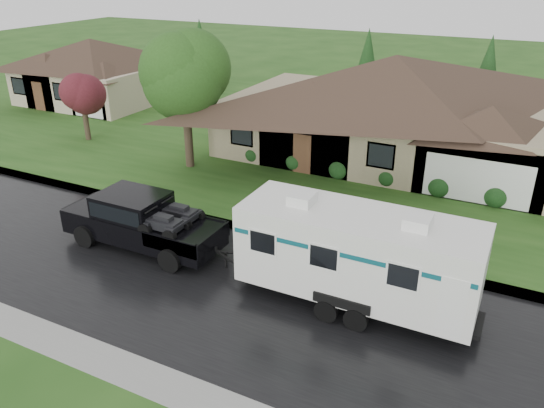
% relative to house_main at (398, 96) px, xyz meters
% --- Properties ---
extents(ground, '(140.00, 140.00, 0.00)m').
position_rel_house_main_xyz_m(ground, '(-2.29, -13.84, -3.59)').
color(ground, '#224B17').
rests_on(ground, ground).
extents(road, '(140.00, 8.00, 0.01)m').
position_rel_house_main_xyz_m(road, '(-2.29, -15.84, -3.59)').
color(road, black).
rests_on(road, ground).
extents(curb, '(140.00, 0.50, 0.15)m').
position_rel_house_main_xyz_m(curb, '(-2.29, -11.59, -3.52)').
color(curb, gray).
rests_on(curb, ground).
extents(lawn, '(140.00, 26.00, 0.15)m').
position_rel_house_main_xyz_m(lawn, '(-2.29, 1.16, -3.52)').
color(lawn, '#224B17').
rests_on(lawn, ground).
extents(house_main, '(19.44, 10.80, 6.90)m').
position_rel_house_main_xyz_m(house_main, '(0.00, 0.00, 0.00)').
color(house_main, gray).
rests_on(house_main, lawn).
extents(house_far, '(10.80, 8.64, 5.80)m').
position_rel_house_main_xyz_m(house_far, '(-24.07, 2.02, -0.62)').
color(house_far, '#C0AA8E').
rests_on(house_far, lawn).
extents(tree_left_green, '(4.19, 4.19, 6.93)m').
position_rel_house_main_xyz_m(tree_left_green, '(-9.39, -6.61, 1.37)').
color(tree_left_green, '#382B1E').
rests_on(tree_left_green, lawn).
extents(tree_red, '(2.57, 2.57, 4.25)m').
position_rel_house_main_xyz_m(tree_red, '(-17.77, -5.57, -0.50)').
color(tree_red, '#382B1E').
rests_on(tree_red, lawn).
extents(shrub_row, '(13.60, 1.00, 1.00)m').
position_rel_house_main_xyz_m(shrub_row, '(-0.29, -4.54, -2.94)').
color(shrub_row, '#143814').
rests_on(shrub_row, lawn).
extents(pickup_truck, '(6.51, 2.47, 2.17)m').
position_rel_house_main_xyz_m(pickup_truck, '(-6.18, -14.59, -2.43)').
color(pickup_truck, black).
rests_on(pickup_truck, ground).
extents(travel_trailer, '(8.03, 2.82, 3.60)m').
position_rel_house_main_xyz_m(travel_trailer, '(2.64, -14.59, -1.68)').
color(travel_trailer, white).
rests_on(travel_trailer, ground).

